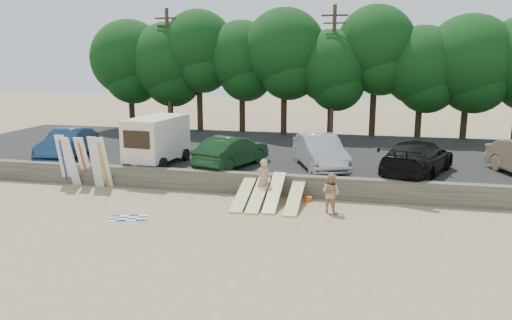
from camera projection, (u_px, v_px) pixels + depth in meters
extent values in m
plane|color=tan|center=(252.00, 214.00, 20.33)|extent=(120.00, 120.00, 0.00)
cube|color=#6B6356|center=(267.00, 184.00, 23.09)|extent=(44.00, 0.50, 1.00)
cube|color=#282828|center=(291.00, 156.00, 30.29)|extent=(44.00, 14.50, 0.70)
cylinder|color=#382616|center=(132.00, 105.00, 39.59)|extent=(0.44, 0.44, 3.70)
sphere|color=#164E1A|center=(129.00, 58.00, 38.85)|extent=(5.96, 5.96, 5.96)
cylinder|color=#382616|center=(170.00, 106.00, 38.91)|extent=(0.44, 0.44, 3.54)
sphere|color=#164E1A|center=(169.00, 61.00, 38.20)|extent=(5.95, 5.95, 5.95)
cylinder|color=#382616|center=(200.00, 102.00, 38.12)|extent=(0.44, 0.44, 4.32)
sphere|color=#164E1A|center=(199.00, 46.00, 37.26)|extent=(5.37, 5.37, 5.37)
cylinder|color=#382616|center=(242.00, 107.00, 37.65)|extent=(0.44, 0.44, 3.79)
sphere|color=#164E1A|center=(242.00, 57.00, 36.89)|extent=(5.31, 5.31, 5.31)
cylinder|color=#382616|center=(284.00, 106.00, 36.38)|extent=(0.44, 0.44, 4.14)
sphere|color=#164E1A|center=(285.00, 49.00, 35.56)|extent=(5.84, 5.84, 5.84)
cylinder|color=#382616|center=(330.00, 112.00, 35.83)|extent=(0.44, 0.44, 3.31)
sphere|color=#164E1A|center=(332.00, 67.00, 35.17)|extent=(5.23, 5.23, 5.23)
cylinder|color=#382616|center=(373.00, 105.00, 35.54)|extent=(0.44, 0.44, 4.35)
sphere|color=#164E1A|center=(376.00, 44.00, 34.67)|extent=(5.46, 5.46, 5.46)
cylinder|color=#382616|center=(419.00, 113.00, 34.96)|extent=(0.44, 0.44, 3.36)
sphere|color=#164E1A|center=(422.00, 66.00, 34.30)|extent=(5.52, 5.52, 5.52)
cylinder|color=#382616|center=(465.00, 113.00, 34.30)|extent=(0.44, 0.44, 3.62)
sphere|color=#164E1A|center=(469.00, 60.00, 33.57)|extent=(6.17, 6.17, 6.17)
cylinder|color=#473321|center=(169.00, 72.00, 36.69)|extent=(0.26, 0.26, 9.00)
cube|color=#473321|center=(167.00, 18.00, 35.91)|extent=(1.80, 0.12, 0.12)
cube|color=#473321|center=(167.00, 25.00, 36.02)|extent=(1.50, 0.10, 0.10)
cylinder|color=#473321|center=(333.00, 73.00, 34.13)|extent=(0.26, 0.26, 9.00)
cube|color=#473321|center=(335.00, 15.00, 33.35)|extent=(1.80, 0.12, 0.12)
cube|color=#473321|center=(335.00, 23.00, 33.46)|extent=(1.50, 0.10, 0.10)
cube|color=silver|center=(157.00, 138.00, 26.24)|extent=(2.36, 4.10, 2.15)
cube|color=black|center=(136.00, 140.00, 24.36)|extent=(1.46, 0.19, 0.88)
cylinder|color=black|center=(128.00, 161.00, 25.60)|extent=(0.26, 0.66, 0.65)
cylinder|color=black|center=(163.00, 164.00, 24.96)|extent=(0.26, 0.66, 0.65)
cylinder|color=black|center=(153.00, 152.00, 27.96)|extent=(0.26, 0.66, 0.65)
cylinder|color=black|center=(186.00, 155.00, 27.32)|extent=(0.26, 0.66, 0.65)
imported|color=navy|center=(68.00, 143.00, 28.09)|extent=(2.28, 5.05, 1.61)
imported|color=black|center=(232.00, 151.00, 25.74)|extent=(3.09, 5.14, 1.60)
imported|color=#9D9DA2|center=(320.00, 152.00, 25.38)|extent=(3.47, 5.45, 1.69)
imported|color=black|center=(417.00, 157.00, 24.02)|extent=(4.28, 6.24, 1.68)
cube|color=silver|center=(64.00, 160.00, 24.73)|extent=(0.51, 0.56, 2.56)
cube|color=silver|center=(71.00, 162.00, 24.40)|extent=(0.60, 0.82, 2.52)
cube|color=silver|center=(84.00, 161.00, 24.55)|extent=(0.54, 0.87, 2.49)
cube|color=silver|center=(96.00, 162.00, 24.14)|extent=(0.54, 0.55, 2.57)
cube|color=silver|center=(104.00, 162.00, 24.13)|extent=(0.59, 0.72, 2.54)
cube|color=beige|center=(243.00, 194.00, 21.69)|extent=(0.56, 2.91, 0.87)
cube|color=beige|center=(258.00, 194.00, 21.53)|extent=(0.56, 2.90, 0.92)
cube|color=beige|center=(274.00, 192.00, 21.48)|extent=(0.56, 2.83, 1.14)
cube|color=beige|center=(295.00, 197.00, 21.22)|extent=(0.56, 2.92, 0.83)
imported|color=tan|center=(263.00, 180.00, 22.13)|extent=(0.80, 0.79, 1.87)
imported|color=tan|center=(331.00, 193.00, 20.38)|extent=(1.01, 0.94, 1.66)
cube|color=green|center=(250.00, 196.00, 22.39)|extent=(0.44, 0.37, 0.32)
cube|color=#EA591B|center=(308.00, 199.00, 22.12)|extent=(0.37, 0.34, 0.22)
plane|color=white|center=(128.00, 218.00, 19.81)|extent=(1.85, 1.85, 0.00)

